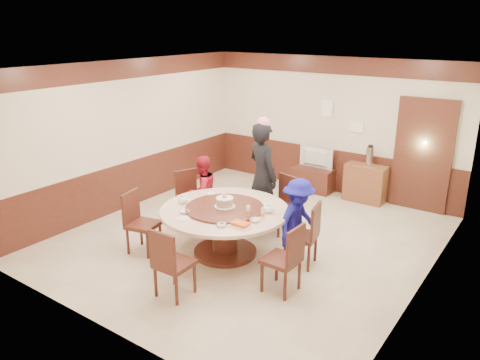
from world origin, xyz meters
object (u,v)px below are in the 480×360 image
Objects in this scene: person_blue at (298,221)px; thermos at (370,156)px; shrimp_platter at (240,225)px; side_cabinet at (365,183)px; tv_stand at (313,179)px; person_red at (202,191)px; person_standing at (263,176)px; television at (314,158)px; banquet_table at (225,222)px; birthday_cake at (225,202)px.

thermos is (-0.07, 3.04, 0.29)m from person_blue.
shrimp_platter is (-0.46, -0.82, 0.13)m from person_blue.
person_blue is 4.35× the size of shrimp_platter.
person_blue is 1.63× the size of side_cabinet.
person_red is at bearing -105.23° from tv_stand.
tv_stand is (-0.13, 2.24, -0.69)m from person_standing.
thermos is at bearing -176.18° from television.
person_standing is 1.47× the size of person_red.
person_standing reaches higher than banquet_table.
birthday_cake is (-0.01, 0.02, 0.32)m from banquet_table.
shrimp_platter is at bearing 64.55° from person_red.
banquet_table reaches higher than tv_stand.
person_blue reaches higher than thermos.
birthday_cake is at bearing 144.53° from shrimp_platter.
tv_stand is 1.11× the size of television.
shrimp_platter is at bearing 153.52° from person_blue.
birthday_cake reaches higher than tv_stand.
birthday_cake is 0.72m from shrimp_platter.
banquet_table is at bearing -86.38° from tv_stand.
person_red is at bearing 56.31° from person_standing.
person_blue is at bearing 22.01° from banquet_table.
person_standing is (-0.09, 1.19, 0.40)m from banquet_table.
side_cabinet is (1.14, 0.03, 0.12)m from tv_stand.
shrimp_platter is at bearing -95.73° from thermos.
person_standing is at bearing 95.67° from television.
person_standing is 1.18m from birthday_cake.
shrimp_platter is 0.79× the size of thermos.
side_cabinet is at bearing 5.03° from person_blue.
side_cabinet is at bearing 75.14° from banquet_table.
person_red is 1.59× the size of side_cabinet.
person_red is (-0.89, -0.56, -0.30)m from person_standing.
shrimp_platter is (0.66, -1.59, -0.16)m from person_standing.
tv_stand is at bearing 101.63° from shrimp_platter.
person_red is at bearing 146.91° from banquet_table.
person_standing reaches higher than person_blue.
banquet_table is at bearing 114.92° from person_blue.
person_standing is at bearing 130.36° from person_red.
birthday_cake is (0.97, -0.62, 0.22)m from person_red.
person_red is at bearing -124.44° from thermos.
shrimp_platter is (0.58, -0.42, -0.08)m from birthday_cake.
television is at bearing -178.54° from thermos.
birthday_cake is 3.47m from tv_stand.
person_red is 1.87m from shrimp_platter.
tv_stand is at bearing 93.62° from banquet_table.
person_standing is 1.39m from person_blue.
side_cabinet is 0.57m from thermos.
thermos reaches higher than television.
person_blue reaches higher than banquet_table.
side_cabinet is at bearing 180.00° from thermos.
banquet_table is 1.12m from person_blue.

